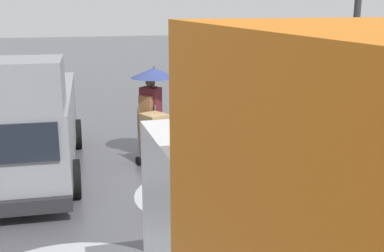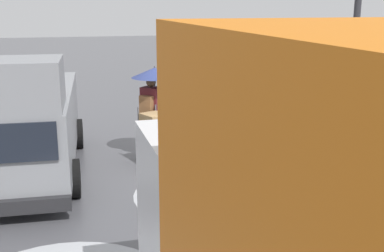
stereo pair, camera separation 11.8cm
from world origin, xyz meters
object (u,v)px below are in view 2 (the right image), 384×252
(cargo_van_parked_right, at_px, (24,121))
(street_lamp, at_px, (353,67))
(shopping_cart_vendor, at_px, (201,139))
(hand_dolly_boxes, at_px, (155,136))
(pedestrian_black_side, at_px, (238,85))
(pedestrian_pink_side, at_px, (153,92))

(cargo_van_parked_right, relative_size, street_lamp, 1.41)
(shopping_cart_vendor, xyz_separation_m, street_lamp, (-2.18, 2.26, 1.80))
(shopping_cart_vendor, xyz_separation_m, hand_dolly_boxes, (1.04, -0.06, 0.12))
(hand_dolly_boxes, bearing_deg, pedestrian_black_side, -159.43)
(shopping_cart_vendor, distance_m, pedestrian_black_side, 1.77)
(cargo_van_parked_right, distance_m, pedestrian_black_side, 4.92)
(cargo_van_parked_right, bearing_deg, hand_dolly_boxes, 178.13)
(hand_dolly_boxes, distance_m, pedestrian_pink_side, 1.06)
(cargo_van_parked_right, xyz_separation_m, hand_dolly_boxes, (-2.67, 0.09, -0.49))
(hand_dolly_boxes, height_order, pedestrian_black_side, pedestrian_black_side)
(pedestrian_pink_side, bearing_deg, pedestrian_black_side, -173.68)
(hand_dolly_boxes, bearing_deg, street_lamp, 144.23)
(shopping_cart_vendor, height_order, street_lamp, street_lamp)
(cargo_van_parked_right, distance_m, pedestrian_pink_side, 2.82)
(hand_dolly_boxes, relative_size, pedestrian_pink_side, 0.61)
(hand_dolly_boxes, distance_m, street_lamp, 4.31)
(cargo_van_parked_right, bearing_deg, shopping_cart_vendor, 177.77)
(shopping_cart_vendor, distance_m, street_lamp, 3.62)
(shopping_cart_vendor, xyz_separation_m, pedestrian_pink_side, (0.95, -0.64, 1.00))
(shopping_cart_vendor, relative_size, street_lamp, 0.27)
(cargo_van_parked_right, height_order, shopping_cart_vendor, cargo_van_parked_right)
(cargo_van_parked_right, height_order, pedestrian_black_side, cargo_van_parked_right)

